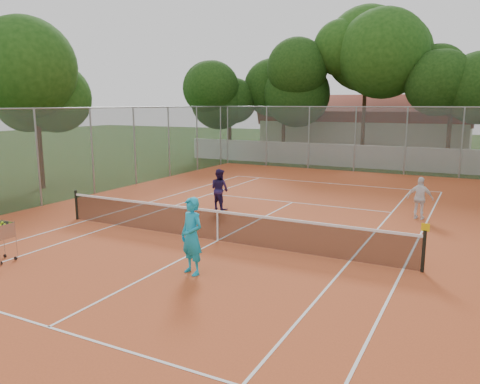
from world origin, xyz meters
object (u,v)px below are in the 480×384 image
at_px(tennis_net, 218,225).
at_px(player_near, 192,236).
at_px(clubhouse, 366,127).
at_px(player_far_left, 220,189).
at_px(ball_hopper, 1,241).
at_px(player_far_right, 420,198).

relative_size(tennis_net, player_near, 6.15).
height_order(clubhouse, player_far_left, clubhouse).
xyz_separation_m(tennis_net, ball_hopper, (-4.13, -4.33, 0.09)).
bearing_deg(ball_hopper, clubhouse, 100.47).
relative_size(tennis_net, player_far_left, 7.26).
distance_m(player_near, player_far_left, 7.20).
bearing_deg(player_near, player_far_left, 133.82).
bearing_deg(ball_hopper, tennis_net, 60.46).
distance_m(clubhouse, player_far_right, 24.33).
height_order(player_near, player_far_left, player_near).
bearing_deg(player_far_left, player_near, 130.82).
xyz_separation_m(tennis_net, player_far_right, (5.17, 5.79, 0.29)).
distance_m(tennis_net, player_far_left, 4.37).
xyz_separation_m(player_near, ball_hopper, (-4.99, -1.59, -0.38)).
height_order(tennis_net, player_far_right, player_far_right).
xyz_separation_m(player_near, player_far_right, (4.32, 8.53, -0.19)).
bearing_deg(tennis_net, player_far_left, 118.97).
height_order(player_near, ball_hopper, player_near).
height_order(clubhouse, ball_hopper, clubhouse).
height_order(player_near, player_far_right, player_near).
relative_size(tennis_net, clubhouse, 0.72).
xyz_separation_m(clubhouse, player_near, (2.86, -31.74, -1.21)).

